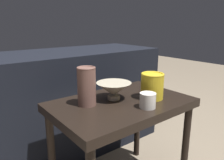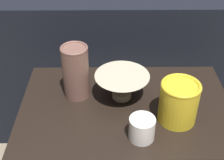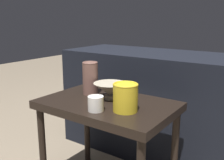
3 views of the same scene
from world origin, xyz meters
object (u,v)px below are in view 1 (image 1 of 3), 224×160
at_px(vase_textured_left, 87,86).
at_px(vase_colorful_right, 152,85).
at_px(bowl, 114,89).
at_px(cup, 148,100).

distance_m(vase_textured_left, vase_colorful_right, 0.32).
bearing_deg(vase_textured_left, bowl, -6.24).
bearing_deg(cup, vase_colorful_right, 33.92).
relative_size(vase_textured_left, vase_colorful_right, 1.38).
xyz_separation_m(vase_textured_left, cup, (0.19, -0.19, -0.06)).
xyz_separation_m(bowl, vase_colorful_right, (0.16, -0.10, 0.02)).
height_order(vase_textured_left, vase_colorful_right, vase_textured_left).
xyz_separation_m(bowl, cup, (0.05, -0.18, -0.02)).
bearing_deg(cup, bowl, 105.03).
bearing_deg(bowl, vase_colorful_right, -33.64).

